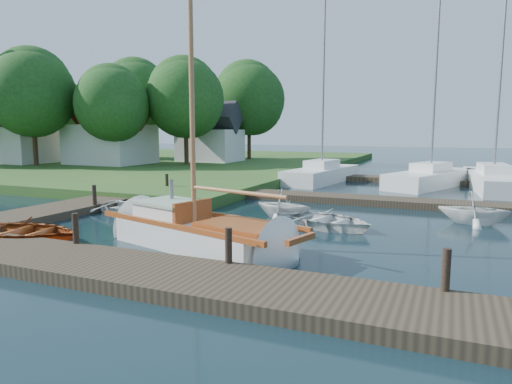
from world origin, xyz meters
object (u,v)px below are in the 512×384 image
at_px(sailboat, 203,236).
at_px(tree_5, 57,108).
at_px(mooring_post_5, 167,182).
at_px(tree_4, 136,97).
at_px(tree_3, 186,98).
at_px(mooring_post_1, 76,228).
at_px(tender_b, 284,202).
at_px(house_c, 210,138).
at_px(dinghy, 19,228).
at_px(house_a, 110,134).
at_px(house_b, 20,136).
at_px(tree_1, 32,93).
at_px(marina_boat_3, 493,179).
at_px(tree_2, 112,104).
at_px(tender_c, 325,217).
at_px(mooring_post_3, 446,270).
at_px(marina_boat_2, 431,177).
at_px(tree_7, 249,99).
at_px(tender_d, 475,206).
at_px(marina_boat_0, 322,173).
at_px(mooring_post_4, 94,195).
at_px(mooring_post_2, 229,245).
at_px(tender_a, 127,205).

distance_m(sailboat, tree_5, 38.01).
bearing_deg(mooring_post_5, tree_5, 146.80).
bearing_deg(tree_4, tree_3, -26.57).
height_order(mooring_post_1, tender_b, tender_b).
relative_size(house_c, tree_3, 0.60).
bearing_deg(tender_b, dinghy, 147.11).
height_order(house_a, tree_5, tree_5).
distance_m(house_b, tree_5, 6.90).
distance_m(house_b, tree_1, 5.55).
distance_m(marina_boat_3, tree_2, 26.52).
bearing_deg(tender_c, mooring_post_3, -127.70).
height_order(tree_4, tree_5, tree_4).
height_order(mooring_post_3, tree_3, tree_3).
relative_size(mooring_post_1, sailboat, 0.08).
bearing_deg(marina_boat_2, tree_7, 76.98).
relative_size(sailboat, tree_7, 1.05).
bearing_deg(dinghy, mooring_post_1, -108.53).
bearing_deg(tree_4, marina_boat_2, -16.23).
xyz_separation_m(tender_d, marina_boat_3, (1.32, 10.83, -0.05)).
distance_m(mooring_post_1, marina_boat_0, 19.04).
height_order(marina_boat_2, house_b, marina_boat_2).
distance_m(marina_boat_0, tree_5, 29.49).
height_order(marina_boat_3, tree_7, marina_boat_3).
distance_m(marina_boat_2, house_c, 20.49).
height_order(mooring_post_4, tree_3, tree_3).
bearing_deg(mooring_post_5, house_b, 156.80).
distance_m(mooring_post_5, tender_c, 10.04).
relative_size(dinghy, tender_b, 1.71).
height_order(mooring_post_3, house_a, house_a).
distance_m(mooring_post_2, tender_c, 5.90).
bearing_deg(house_a, mooring_post_3, -38.93).
bearing_deg(tree_4, tree_1, -101.31).
bearing_deg(tree_3, tender_d, -34.89).
relative_size(mooring_post_5, marina_boat_0, 0.07).
bearing_deg(sailboat, mooring_post_1, -129.08).
height_order(marina_boat_0, tree_2, marina_boat_0).
height_order(marina_boat_0, house_a, marina_boat_0).
xyz_separation_m(mooring_post_5, tender_b, (7.29, -3.07, -0.11)).
relative_size(tree_1, tree_7, 0.98).
distance_m(tender_d, tree_7, 29.82).
xyz_separation_m(marina_boat_3, tree_3, (-22.10, 3.66, 5.24)).
distance_m(tender_d, house_b, 36.37).
bearing_deg(tree_3, mooring_post_1, -64.49).
distance_m(sailboat, tender_a, 6.40).
xyz_separation_m(mooring_post_1, house_a, (-17.00, 21.00, 2.26)).
bearing_deg(tree_4, marina_boat_0, -21.54).
bearing_deg(mooring_post_5, mooring_post_1, -68.20).
bearing_deg(tree_3, marina_boat_2, -11.45).
height_order(mooring_post_2, tree_4, tree_4).
bearing_deg(mooring_post_3, house_c, 126.53).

